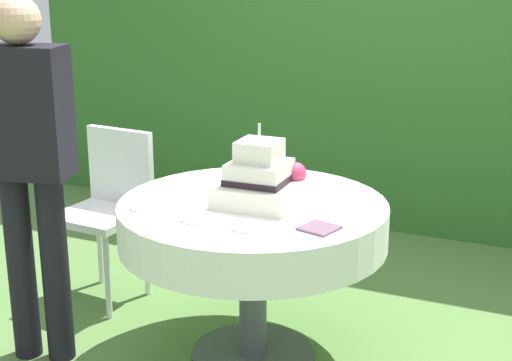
{
  "coord_description": "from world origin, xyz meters",
  "views": [
    {
      "loc": [
        1.25,
        -2.76,
        1.73
      ],
      "look_at": [
        0.02,
        -0.0,
        0.83
      ],
      "focal_mm": 52.44,
      "sensor_mm": 36.0,
      "label": 1
    }
  ],
  "objects_px": {
    "serving_plate_right": "(325,185)",
    "garden_chair": "(110,198)",
    "cake_table": "(253,226)",
    "napkin_stack": "(319,228)",
    "serving_plate_left": "(199,218)",
    "wedding_cake": "(261,180)",
    "serving_plate_far": "(247,227)",
    "standing_person": "(28,158)",
    "serving_plate_near": "(144,207)"
  },
  "relations": [
    {
      "from": "wedding_cake",
      "to": "cake_table",
      "type": "bearing_deg",
      "value": -171.58
    },
    {
      "from": "serving_plate_far",
      "to": "garden_chair",
      "type": "relative_size",
      "value": 0.13
    },
    {
      "from": "cake_table",
      "to": "napkin_stack",
      "type": "relative_size",
      "value": 8.76
    },
    {
      "from": "cake_table",
      "to": "serving_plate_near",
      "type": "xyz_separation_m",
      "value": [
        -0.38,
        -0.26,
        0.11
      ]
    },
    {
      "from": "serving_plate_near",
      "to": "garden_chair",
      "type": "distance_m",
      "value": 0.82
    },
    {
      "from": "serving_plate_near",
      "to": "napkin_stack",
      "type": "height_order",
      "value": "serving_plate_near"
    },
    {
      "from": "wedding_cake",
      "to": "napkin_stack",
      "type": "bearing_deg",
      "value": -31.16
    },
    {
      "from": "serving_plate_left",
      "to": "standing_person",
      "type": "distance_m",
      "value": 0.79
    },
    {
      "from": "serving_plate_far",
      "to": "garden_chair",
      "type": "height_order",
      "value": "garden_chair"
    },
    {
      "from": "serving_plate_far",
      "to": "serving_plate_right",
      "type": "height_order",
      "value": "same"
    },
    {
      "from": "serving_plate_far",
      "to": "wedding_cake",
      "type": "bearing_deg",
      "value": 104.1
    },
    {
      "from": "serving_plate_near",
      "to": "standing_person",
      "type": "distance_m",
      "value": 0.53
    },
    {
      "from": "cake_table",
      "to": "wedding_cake",
      "type": "xyz_separation_m",
      "value": [
        0.04,
        0.01,
        0.21
      ]
    },
    {
      "from": "serving_plate_right",
      "to": "garden_chair",
      "type": "xyz_separation_m",
      "value": [
        -1.16,
        -0.05,
        -0.2
      ]
    },
    {
      "from": "napkin_stack",
      "to": "cake_table",
      "type": "bearing_deg",
      "value": 151.94
    },
    {
      "from": "serving_plate_left",
      "to": "serving_plate_near",
      "type": "bearing_deg",
      "value": 174.04
    },
    {
      "from": "serving_plate_left",
      "to": "cake_table",
      "type": "bearing_deg",
      "value": 69.7
    },
    {
      "from": "wedding_cake",
      "to": "standing_person",
      "type": "xyz_separation_m",
      "value": [
        -0.9,
        -0.39,
        0.09
      ]
    },
    {
      "from": "serving_plate_far",
      "to": "standing_person",
      "type": "relative_size",
      "value": 0.07
    },
    {
      "from": "serving_plate_far",
      "to": "napkin_stack",
      "type": "distance_m",
      "value": 0.28
    },
    {
      "from": "wedding_cake",
      "to": "napkin_stack",
      "type": "distance_m",
      "value": 0.4
    },
    {
      "from": "wedding_cake",
      "to": "garden_chair",
      "type": "distance_m",
      "value": 1.07
    },
    {
      "from": "serving_plate_near",
      "to": "serving_plate_far",
      "type": "relative_size",
      "value": 0.98
    },
    {
      "from": "napkin_stack",
      "to": "serving_plate_near",
      "type": "bearing_deg",
      "value": -175.32
    },
    {
      "from": "cake_table",
      "to": "napkin_stack",
      "type": "height_order",
      "value": "napkin_stack"
    },
    {
      "from": "serving_plate_left",
      "to": "garden_chair",
      "type": "distance_m",
      "value": 1.05
    },
    {
      "from": "cake_table",
      "to": "wedding_cake",
      "type": "relative_size",
      "value": 3.34
    },
    {
      "from": "wedding_cake",
      "to": "serving_plate_left",
      "type": "xyz_separation_m",
      "value": [
        -0.14,
        -0.29,
        -0.1
      ]
    },
    {
      "from": "serving_plate_near",
      "to": "napkin_stack",
      "type": "bearing_deg",
      "value": 4.68
    },
    {
      "from": "cake_table",
      "to": "garden_chair",
      "type": "bearing_deg",
      "value": 162.64
    },
    {
      "from": "serving_plate_right",
      "to": "napkin_stack",
      "type": "height_order",
      "value": "serving_plate_right"
    },
    {
      "from": "cake_table",
      "to": "serving_plate_far",
      "type": "bearing_deg",
      "value": -69.61
    },
    {
      "from": "cake_table",
      "to": "standing_person",
      "type": "height_order",
      "value": "standing_person"
    },
    {
      "from": "cake_table",
      "to": "napkin_stack",
      "type": "xyz_separation_m",
      "value": [
        0.37,
        -0.2,
        0.11
      ]
    },
    {
      "from": "napkin_stack",
      "to": "standing_person",
      "type": "distance_m",
      "value": 1.26
    },
    {
      "from": "serving_plate_left",
      "to": "serving_plate_right",
      "type": "xyz_separation_m",
      "value": [
        0.31,
        0.64,
        0.0
      ]
    },
    {
      "from": "standing_person",
      "to": "wedding_cake",
      "type": "bearing_deg",
      "value": 23.27
    },
    {
      "from": "garden_chair",
      "to": "standing_person",
      "type": "bearing_deg",
      "value": -82.73
    },
    {
      "from": "serving_plate_far",
      "to": "napkin_stack",
      "type": "bearing_deg",
      "value": 22.44
    },
    {
      "from": "cake_table",
      "to": "serving_plate_right",
      "type": "xyz_separation_m",
      "value": [
        0.21,
        0.35,
        0.11
      ]
    },
    {
      "from": "serving_plate_near",
      "to": "standing_person",
      "type": "relative_size",
      "value": 0.07
    },
    {
      "from": "serving_plate_right",
      "to": "standing_person",
      "type": "xyz_separation_m",
      "value": [
        -1.07,
        -0.73,
        0.19
      ]
    },
    {
      "from": "serving_plate_right",
      "to": "standing_person",
      "type": "relative_size",
      "value": 0.07
    },
    {
      "from": "serving_plate_far",
      "to": "garden_chair",
      "type": "bearing_deg",
      "value": 150.53
    },
    {
      "from": "wedding_cake",
      "to": "serving_plate_left",
      "type": "relative_size",
      "value": 2.32
    },
    {
      "from": "wedding_cake",
      "to": "serving_plate_near",
      "type": "xyz_separation_m",
      "value": [
        -0.42,
        -0.26,
        -0.1
      ]
    },
    {
      "from": "serving_plate_near",
      "to": "serving_plate_far",
      "type": "height_order",
      "value": "same"
    },
    {
      "from": "cake_table",
      "to": "serving_plate_right",
      "type": "relative_size",
      "value": 10.18
    },
    {
      "from": "cake_table",
      "to": "serving_plate_left",
      "type": "relative_size",
      "value": 7.75
    },
    {
      "from": "wedding_cake",
      "to": "napkin_stack",
      "type": "xyz_separation_m",
      "value": [
        0.34,
        -0.2,
        -0.1
      ]
    }
  ]
}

